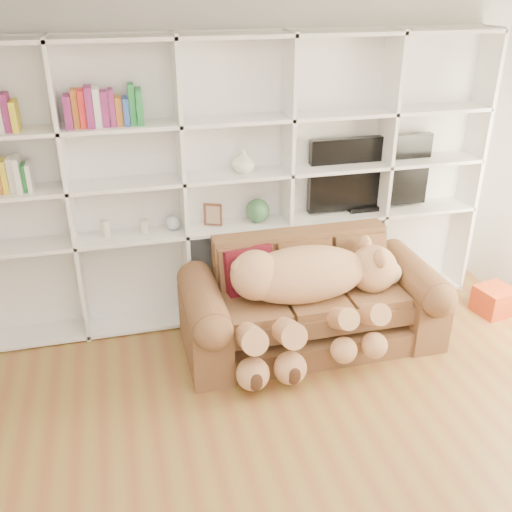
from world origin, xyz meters
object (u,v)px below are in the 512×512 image
object	(u,v)px
teddy_bear	(308,289)
gift_box	(494,300)
sofa	(310,306)
tv	(369,174)

from	to	relation	value
teddy_bear	gift_box	distance (m)	1.93
sofa	teddy_bear	world-z (taller)	teddy_bear
teddy_bear	gift_box	size ratio (longest dim) A/B	4.84
teddy_bear	tv	distance (m)	1.31
sofa	teddy_bear	xyz separation A→B (m)	(-0.09, -0.17, 0.27)
sofa	gift_box	world-z (taller)	sofa
sofa	teddy_bear	bearing A→B (deg)	-116.39
gift_box	tv	xyz separation A→B (m)	(-1.03, 0.65, 1.07)
sofa	teddy_bear	size ratio (longest dim) A/B	1.39
teddy_bear	gift_box	world-z (taller)	teddy_bear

